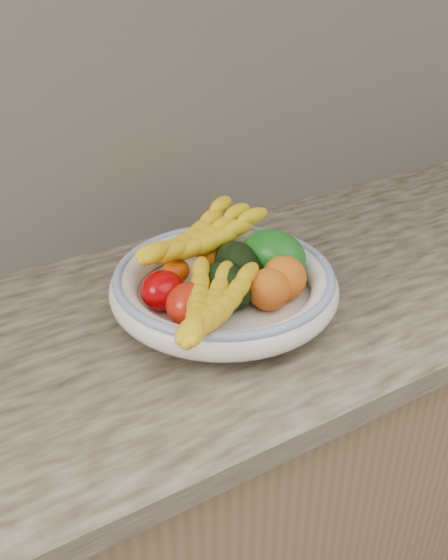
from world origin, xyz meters
TOP-DOWN VIEW (x-y plane):
  - kitchen_counter at (0.00, 1.69)m, footprint 2.44×0.66m
  - fruit_bowl at (0.00, 1.66)m, footprint 0.39×0.39m
  - clementine_back_left at (-0.05, 1.74)m, footprint 0.06×0.06m
  - clementine_back_right at (0.03, 1.75)m, footprint 0.06×0.06m
  - tomato_left at (-0.11, 1.68)m, footprint 0.08×0.08m
  - tomato_near_left at (-0.09, 1.62)m, footprint 0.09×0.09m
  - avocado_center at (-0.01, 1.64)m, footprint 0.10×0.12m
  - avocado_right at (0.04, 1.69)m, footprint 0.09×0.12m
  - green_mango at (0.11, 1.67)m, footprint 0.14×0.15m
  - peach_front at (0.04, 1.59)m, footprint 0.09×0.09m
  - peach_right at (0.08, 1.60)m, footprint 0.10×0.10m
  - banana_bunch_back at (0.00, 1.75)m, footprint 0.32×0.20m
  - banana_bunch_front at (-0.08, 1.56)m, footprint 0.28×0.28m

SIDE VIEW (x-z plane):
  - kitchen_counter at x=0.00m, z-range -0.24..1.16m
  - fruit_bowl at x=0.00m, z-range 0.91..0.99m
  - clementine_back_left at x=-0.05m, z-range 0.93..0.98m
  - clementine_back_right at x=0.03m, z-range 0.93..0.98m
  - tomato_left at x=-0.11m, z-range 0.93..1.00m
  - tomato_near_left at x=-0.09m, z-range 0.93..1.00m
  - avocado_center at x=-0.01m, z-range 0.93..1.00m
  - avocado_right at x=0.04m, z-range 0.93..1.00m
  - peach_front at x=0.04m, z-range 0.93..1.00m
  - peach_right at x=0.08m, z-range 0.93..1.01m
  - green_mango at x=0.11m, z-range 0.92..1.03m
  - banana_bunch_front at x=-0.08m, z-range 0.94..1.02m
  - banana_bunch_back at x=0.00m, z-range 0.95..1.03m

